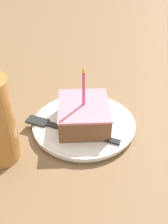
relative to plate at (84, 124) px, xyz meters
The scene contains 4 objects.
ground_plane 0.04m from the plate, 46.89° to the right, with size 2.40×2.40×0.04m.
plate is the anchor object (origin of this frame).
cake_slice 0.03m from the plate, 98.09° to the right, with size 0.10×0.12×0.13m.
fork 0.05m from the plate, 147.89° to the right, with size 0.19×0.10×0.00m.
Camera 1 is at (-0.04, -0.41, 0.35)m, focal length 42.00 mm.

